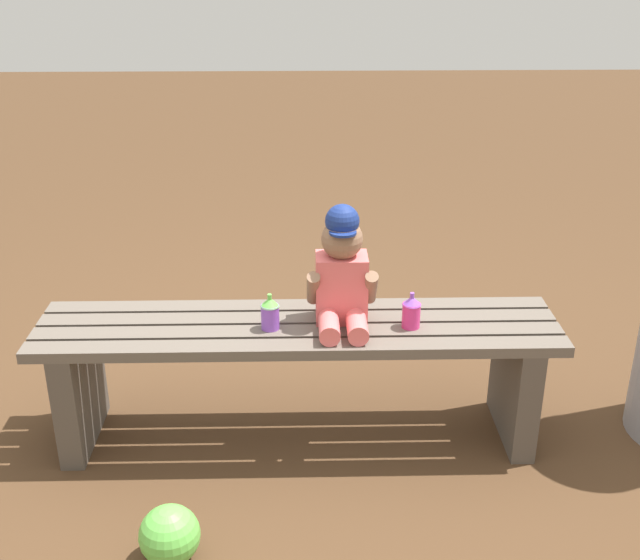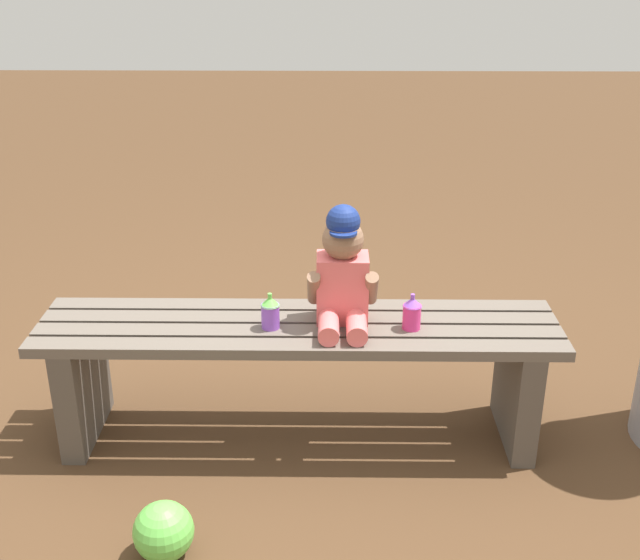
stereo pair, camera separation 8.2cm
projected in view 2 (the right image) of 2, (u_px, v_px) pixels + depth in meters
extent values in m
plane|color=#4C331E|center=(300.00, 434.00, 2.83)|extent=(16.00, 16.00, 0.00)
cube|color=#60564C|center=(297.00, 349.00, 2.52)|extent=(1.75, 0.08, 0.04)
cube|color=#60564C|center=(298.00, 335.00, 2.61)|extent=(1.75, 0.08, 0.04)
cube|color=#60564C|center=(299.00, 321.00, 2.70)|extent=(1.75, 0.08, 0.04)
cube|color=#60564C|center=(300.00, 308.00, 2.79)|extent=(1.75, 0.08, 0.04)
cube|color=#524941|center=(83.00, 383.00, 2.75)|extent=(0.08, 0.38, 0.41)
cube|color=#524941|center=(517.00, 386.00, 2.73)|extent=(0.08, 0.38, 0.41)
cube|color=#E56666|center=(342.00, 288.00, 2.63)|extent=(0.17, 0.12, 0.23)
sphere|color=#8C664C|center=(343.00, 239.00, 2.56)|extent=(0.14, 0.14, 0.14)
cylinder|color=navy|center=(343.00, 233.00, 2.51)|extent=(0.09, 0.09, 0.01)
sphere|color=navy|center=(343.00, 221.00, 2.53)|extent=(0.11, 0.11, 0.11)
cylinder|color=#F06B6B|center=(329.00, 326.00, 2.55)|extent=(0.07, 0.16, 0.07)
cylinder|color=#F06B6B|center=(357.00, 326.00, 2.55)|extent=(0.07, 0.16, 0.07)
cylinder|color=#8C664C|center=(314.00, 288.00, 2.60)|extent=(0.04, 0.12, 0.14)
cylinder|color=#8C664C|center=(371.00, 288.00, 2.59)|extent=(0.04, 0.12, 0.14)
cylinder|color=#8C4CCC|center=(270.00, 316.00, 2.60)|extent=(0.06, 0.06, 0.08)
cone|color=#66CC4C|center=(270.00, 301.00, 2.58)|extent=(0.06, 0.06, 0.03)
cylinder|color=#66CC4C|center=(270.00, 296.00, 2.57)|extent=(0.01, 0.01, 0.02)
cylinder|color=#E5337F|center=(412.00, 317.00, 2.59)|extent=(0.06, 0.06, 0.08)
cone|color=#8C4CCC|center=(412.00, 302.00, 2.57)|extent=(0.06, 0.06, 0.03)
cylinder|color=#8C4CCC|center=(413.00, 297.00, 2.56)|extent=(0.01, 0.01, 0.02)
sphere|color=#66CC4C|center=(164.00, 531.00, 2.24)|extent=(0.17, 0.17, 0.17)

